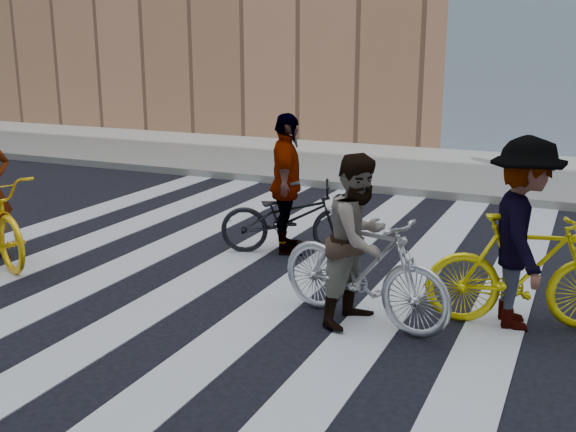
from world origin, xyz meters
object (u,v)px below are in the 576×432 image
Objects in this scene: bike_dark_rear at (290,218)px; rider_rear at (287,184)px; bike_yellow_right at (525,271)px; rider_right at (522,234)px; rider_mid at (359,240)px; bike_silver_mid at (363,268)px.

bike_dark_rear is 0.44m from rider_rear.
bike_yellow_right is 1.01× the size of rider_rear.
rider_right is at bearing -135.12° from rider_rear.
rider_rear reaches higher than rider_mid.
bike_silver_mid is 1.12× the size of rider_mid.
bike_silver_mid is at bearing 96.45° from bike_yellow_right.
rider_rear is (-1.63, 1.79, 0.35)m from bike_silver_mid.
bike_yellow_right is at bearing -55.23° from rider_mid.
bike_silver_mid is at bearing -76.02° from rider_mid.
rider_mid is 0.92× the size of rider_rear.
bike_yellow_right is 3.32m from rider_rear.
bike_yellow_right is at bearing -105.00° from rider_right.
rider_rear is at bearing 55.45° from rider_mid.
bike_silver_mid is 0.28m from rider_mid.
rider_mid is (-1.48, -0.56, 0.28)m from bike_yellow_right.
rider_right reaches higher than bike_yellow_right.
bike_yellow_right is at bearing -135.12° from bike_dark_rear.
bike_silver_mid is 1.01× the size of rider_right.
bike_silver_mid is 1.01× the size of bike_yellow_right.
bike_silver_mid is 1.04× the size of bike_dark_rear.
bike_silver_mid is 2.45m from rider_rear.
bike_dark_rear is (-3.01, 1.23, -0.08)m from bike_yellow_right.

